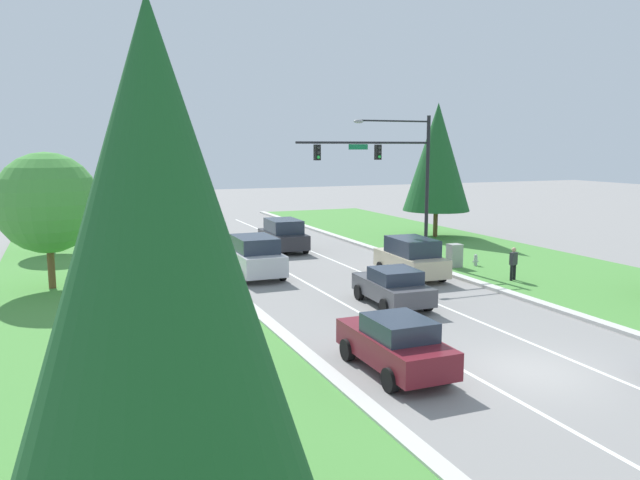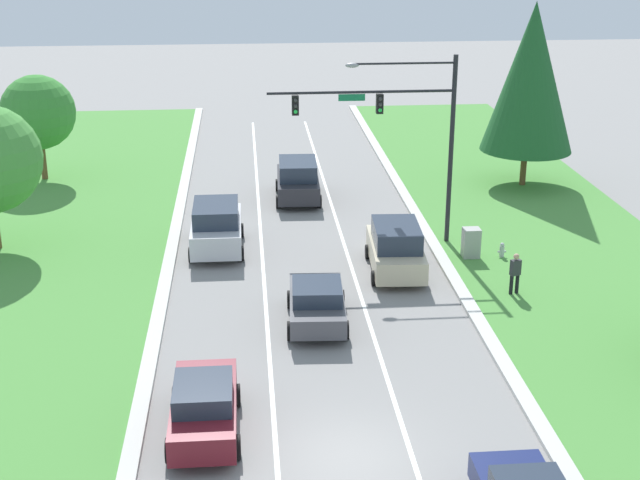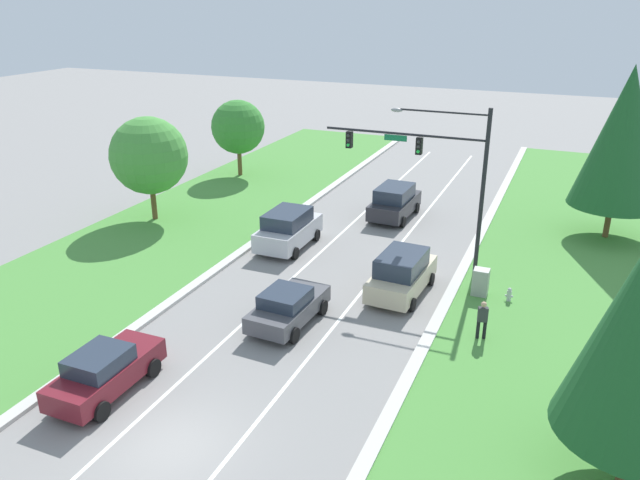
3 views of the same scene
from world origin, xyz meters
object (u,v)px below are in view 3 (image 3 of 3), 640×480
(graphite_sedan, at_px, (288,306))
(oak_far_left_tree, at_px, (149,156))
(traffic_signal_mast, at_px, (437,164))
(pedestrian, at_px, (482,319))
(charcoal_suv, at_px, (394,202))
(conifer_near_right_tree, at_px, (623,137))
(utility_cabinet, at_px, (480,283))
(fire_hydrant, at_px, (509,295))
(burgundy_sedan, at_px, (105,371))
(silver_suv, at_px, (288,229))
(champagne_suv, at_px, (402,274))
(oak_near_left_tree, at_px, (238,127))

(graphite_sedan, height_order, oak_far_left_tree, oak_far_left_tree)
(traffic_signal_mast, relative_size, pedestrian, 4.84)
(charcoal_suv, xyz_separation_m, conifer_near_right_tree, (11.98, 1.29, 4.73))
(utility_cabinet, xyz_separation_m, pedestrian, (0.69, -3.90, 0.27))
(utility_cabinet, xyz_separation_m, fire_hydrant, (1.31, -0.11, -0.32))
(graphite_sedan, xyz_separation_m, conifer_near_right_tree, (12.23, 15.82, 4.94))
(conifer_near_right_tree, distance_m, oak_far_left_tree, 26.37)
(burgundy_sedan, height_order, graphite_sedan, burgundy_sedan)
(silver_suv, relative_size, pedestrian, 2.72)
(burgundy_sedan, relative_size, graphite_sedan, 1.02)
(champagne_suv, xyz_separation_m, burgundy_sedan, (-7.23, -11.31, -0.16))
(oak_far_left_tree, bearing_deg, traffic_signal_mast, -2.66)
(pedestrian, bearing_deg, oak_near_left_tree, -57.36)
(conifer_near_right_tree, bearing_deg, utility_cabinet, -117.70)
(burgundy_sedan, relative_size, utility_cabinet, 3.29)
(utility_cabinet, distance_m, pedestrian, 3.97)
(burgundy_sedan, height_order, pedestrian, pedestrian)
(pedestrian, bearing_deg, traffic_signal_mast, -77.02)
(champagne_suv, distance_m, charcoal_suv, 10.51)
(silver_suv, xyz_separation_m, oak_near_left_tree, (-9.52, 11.45, 2.66))
(fire_hydrant, bearing_deg, oak_far_left_tree, 172.27)
(champagne_suv, distance_m, fire_hydrant, 4.83)
(pedestrian, relative_size, fire_hydrant, 2.41)
(silver_suv, height_order, fire_hydrant, silver_suv)
(traffic_signal_mast, bearing_deg, conifer_near_right_tree, 45.22)
(burgundy_sedan, bearing_deg, graphite_sedan, 61.41)
(conifer_near_right_tree, height_order, oak_far_left_tree, conifer_near_right_tree)
(burgundy_sedan, bearing_deg, conifer_near_right_tree, 54.76)
(traffic_signal_mast, xyz_separation_m, utility_cabinet, (2.77, -1.98, -4.77))
(graphite_sedan, height_order, utility_cabinet, graphite_sedan)
(utility_cabinet, bearing_deg, champagne_suv, -161.26)
(fire_hydrant, relative_size, conifer_near_right_tree, 0.07)
(fire_hydrant, height_order, oak_far_left_tree, oak_far_left_tree)
(champagne_suv, bearing_deg, traffic_signal_mast, 82.14)
(charcoal_suv, bearing_deg, champagne_suv, -69.78)
(traffic_signal_mast, bearing_deg, champagne_suv, -100.83)
(champagne_suv, relative_size, charcoal_suv, 1.01)
(traffic_signal_mast, xyz_separation_m, conifer_near_right_tree, (8.09, 8.15, 0.31))
(utility_cabinet, relative_size, oak_far_left_tree, 0.21)
(traffic_signal_mast, relative_size, charcoal_suv, 1.75)
(traffic_signal_mast, xyz_separation_m, graphite_sedan, (-4.15, -7.67, -4.63))
(fire_hydrant, xyz_separation_m, oak_far_left_tree, (-21.26, 2.88, 3.65))
(burgundy_sedan, distance_m, fire_hydrant, 17.15)
(graphite_sedan, xyz_separation_m, oak_far_left_tree, (-13.03, 8.47, 3.19))
(fire_hydrant, relative_size, oak_near_left_tree, 0.12)
(pedestrian, bearing_deg, silver_suv, -45.11)
(utility_cabinet, height_order, oak_near_left_tree, oak_near_left_tree)
(traffic_signal_mast, xyz_separation_m, oak_near_left_tree, (-17.32, 11.46, -1.72))
(silver_suv, relative_size, oak_near_left_tree, 0.81)
(traffic_signal_mast, bearing_deg, fire_hydrant, -27.09)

